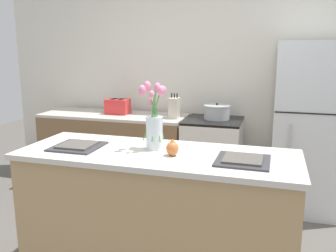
{
  "coord_description": "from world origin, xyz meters",
  "views": [
    {
      "loc": [
        0.7,
        -2.09,
        1.6
      ],
      "look_at": [
        0.0,
        0.25,
        1.08
      ],
      "focal_mm": 38.0,
      "sensor_mm": 36.0,
      "label": 1
    }
  ],
  "objects_px": {
    "toaster": "(118,106)",
    "knife_block": "(174,108)",
    "stove_range": "(212,159)",
    "plate_setting_left": "(78,146)",
    "flower_vase": "(154,123)",
    "refrigerator": "(309,128)",
    "plate_setting_right": "(243,160)",
    "cooking_pot": "(217,112)",
    "pear_figurine": "(172,148)"
  },
  "relations": [
    {
      "from": "pear_figurine",
      "to": "plate_setting_right",
      "type": "bearing_deg",
      "value": 0.6
    },
    {
      "from": "pear_figurine",
      "to": "cooking_pot",
      "type": "bearing_deg",
      "value": 89.67
    },
    {
      "from": "toaster",
      "to": "stove_range",
      "type": "bearing_deg",
      "value": -1.8
    },
    {
      "from": "knife_block",
      "to": "flower_vase",
      "type": "bearing_deg",
      "value": -79.28
    },
    {
      "from": "pear_figurine",
      "to": "stove_range",
      "type": "bearing_deg",
      "value": 90.63
    },
    {
      "from": "cooking_pot",
      "to": "knife_block",
      "type": "xyz_separation_m",
      "value": [
        -0.45,
        -0.08,
        0.04
      ]
    },
    {
      "from": "stove_range",
      "to": "knife_block",
      "type": "xyz_separation_m",
      "value": [
        -0.42,
        -0.04,
        0.55
      ]
    },
    {
      "from": "stove_range",
      "to": "flower_vase",
      "type": "bearing_deg",
      "value": -95.09
    },
    {
      "from": "toaster",
      "to": "knife_block",
      "type": "height_order",
      "value": "knife_block"
    },
    {
      "from": "plate_setting_left",
      "to": "stove_range",
      "type": "bearing_deg",
      "value": 68.5
    },
    {
      "from": "refrigerator",
      "to": "stove_range",
      "type": "bearing_deg",
      "value": -179.96
    },
    {
      "from": "knife_block",
      "to": "plate_setting_right",
      "type": "bearing_deg",
      "value": -61.6
    },
    {
      "from": "refrigerator",
      "to": "plate_setting_left",
      "type": "xyz_separation_m",
      "value": [
        -1.6,
        -1.65,
        0.13
      ]
    },
    {
      "from": "plate_setting_left",
      "to": "plate_setting_right",
      "type": "xyz_separation_m",
      "value": [
        1.1,
        0.0,
        0.0
      ]
    },
    {
      "from": "stove_range",
      "to": "knife_block",
      "type": "distance_m",
      "value": 0.7
    },
    {
      "from": "flower_vase",
      "to": "cooking_pot",
      "type": "bearing_deg",
      "value": 84.05
    },
    {
      "from": "flower_vase",
      "to": "plate_setting_left",
      "type": "relative_size",
      "value": 1.42
    },
    {
      "from": "flower_vase",
      "to": "pear_figurine",
      "type": "xyz_separation_m",
      "value": [
        0.16,
        -0.11,
        -0.13
      ]
    },
    {
      "from": "stove_range",
      "to": "knife_block",
      "type": "height_order",
      "value": "knife_block"
    },
    {
      "from": "pear_figurine",
      "to": "knife_block",
      "type": "distance_m",
      "value": 1.67
    },
    {
      "from": "refrigerator",
      "to": "cooking_pot",
      "type": "distance_m",
      "value": 0.93
    },
    {
      "from": "flower_vase",
      "to": "plate_setting_right",
      "type": "height_order",
      "value": "flower_vase"
    },
    {
      "from": "plate_setting_left",
      "to": "knife_block",
      "type": "bearing_deg",
      "value": 82.0
    },
    {
      "from": "stove_range",
      "to": "plate_setting_left",
      "type": "xyz_separation_m",
      "value": [
        -0.65,
        -1.64,
        0.53
      ]
    },
    {
      "from": "flower_vase",
      "to": "toaster",
      "type": "relative_size",
      "value": 1.6
    },
    {
      "from": "plate_setting_left",
      "to": "knife_block",
      "type": "height_order",
      "value": "knife_block"
    },
    {
      "from": "stove_range",
      "to": "plate_setting_left",
      "type": "relative_size",
      "value": 2.8
    },
    {
      "from": "stove_range",
      "to": "refrigerator",
      "type": "relative_size",
      "value": 0.52
    },
    {
      "from": "pear_figurine",
      "to": "cooking_pot",
      "type": "height_order",
      "value": "pear_figurine"
    },
    {
      "from": "toaster",
      "to": "knife_block",
      "type": "distance_m",
      "value": 0.7
    },
    {
      "from": "refrigerator",
      "to": "toaster",
      "type": "relative_size",
      "value": 6.02
    },
    {
      "from": "plate_setting_right",
      "to": "cooking_pot",
      "type": "relative_size",
      "value": 1.1
    },
    {
      "from": "toaster",
      "to": "cooking_pot",
      "type": "bearing_deg",
      "value": 0.44
    },
    {
      "from": "pear_figurine",
      "to": "cooking_pot",
      "type": "relative_size",
      "value": 0.45
    },
    {
      "from": "refrigerator",
      "to": "flower_vase",
      "type": "bearing_deg",
      "value": -125.21
    },
    {
      "from": "refrigerator",
      "to": "plate_setting_right",
      "type": "height_order",
      "value": "refrigerator"
    },
    {
      "from": "refrigerator",
      "to": "flower_vase",
      "type": "xyz_separation_m",
      "value": [
        -1.09,
        -1.54,
        0.29
      ]
    },
    {
      "from": "refrigerator",
      "to": "plate_setting_right",
      "type": "xyz_separation_m",
      "value": [
        -0.5,
        -1.65,
        0.13
      ]
    },
    {
      "from": "plate_setting_right",
      "to": "toaster",
      "type": "bearing_deg",
      "value": 133.03
    },
    {
      "from": "plate_setting_left",
      "to": "cooking_pot",
      "type": "bearing_deg",
      "value": 68.19
    },
    {
      "from": "flower_vase",
      "to": "plate_setting_right",
      "type": "xyz_separation_m",
      "value": [
        0.59,
        -0.11,
        -0.17
      ]
    },
    {
      "from": "plate_setting_right",
      "to": "toaster",
      "type": "distance_m",
      "value": 2.3
    },
    {
      "from": "stove_range",
      "to": "toaster",
      "type": "xyz_separation_m",
      "value": [
        -1.12,
        0.04,
        0.53
      ]
    },
    {
      "from": "cooking_pot",
      "to": "refrigerator",
      "type": "bearing_deg",
      "value": -2.7
    },
    {
      "from": "knife_block",
      "to": "toaster",
      "type": "bearing_deg",
      "value": 174.18
    },
    {
      "from": "toaster",
      "to": "knife_block",
      "type": "bearing_deg",
      "value": -5.82
    },
    {
      "from": "refrigerator",
      "to": "knife_block",
      "type": "height_order",
      "value": "refrigerator"
    },
    {
      "from": "plate_setting_left",
      "to": "toaster",
      "type": "bearing_deg",
      "value": 105.72
    },
    {
      "from": "refrigerator",
      "to": "plate_setting_right",
      "type": "bearing_deg",
      "value": -106.97
    },
    {
      "from": "stove_range",
      "to": "knife_block",
      "type": "relative_size",
      "value": 3.26
    }
  ]
}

